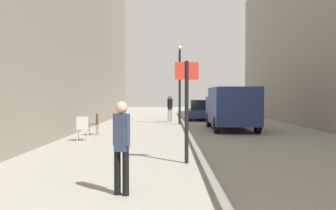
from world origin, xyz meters
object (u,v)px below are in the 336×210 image
pedestrian_main_foreground (122,141)px  lamp_post (180,79)px  cafe_chair_near_window (83,127)px  delivery_van (231,107)px  pedestrian_mid_block (170,107)px  street_sign_post (187,103)px  parked_car (201,110)px  cafe_chair_by_doorway (95,123)px

pedestrian_main_foreground → lamp_post: 14.77m
lamp_post → cafe_chair_near_window: lamp_post is taller
pedestrian_main_foreground → lamp_post: lamp_post is taller
delivery_van → lamp_post: lamp_post is taller
pedestrian_mid_block → cafe_chair_near_window: pedestrian_mid_block is taller
pedestrian_mid_block → street_sign_post: 13.75m
pedestrian_main_foreground → parked_car: bearing=-80.2°
pedestrian_mid_block → cafe_chair_by_doorway: pedestrian_mid_block is taller
pedestrian_mid_block → cafe_chair_by_doorway: size_ratio=1.89×
pedestrian_main_foreground → pedestrian_mid_block: (0.84, 16.50, 0.09)m
delivery_van → cafe_chair_by_doorway: bearing=-160.5°
parked_car → lamp_post: bearing=-109.8°
parked_car → lamp_post: 4.86m
pedestrian_mid_block → cafe_chair_by_doorway: bearing=-128.7°
pedestrian_main_foreground → parked_car: (3.09, 18.69, -0.22)m
lamp_post → cafe_chair_by_doorway: 7.13m
delivery_van → lamp_post: bearing=127.4°
lamp_post → cafe_chair_by_doorway: size_ratio=5.06×
pedestrian_main_foreground → pedestrian_mid_block: size_ratio=0.91×
pedestrian_mid_block → lamp_post: bearing=-87.5°
cafe_chair_by_doorway → pedestrian_main_foreground: bearing=171.9°
delivery_van → parked_car: (-0.84, 7.43, -0.45)m
delivery_van → street_sign_post: 8.91m
lamp_post → cafe_chair_near_window: size_ratio=5.06×
pedestrian_mid_block → lamp_post: (0.59, -1.90, 1.70)m
delivery_van → lamp_post: size_ratio=1.02×
delivery_van → street_sign_post: (-2.68, -8.49, 0.38)m
parked_car → cafe_chair_by_doorway: bearing=-117.8°
pedestrian_main_foreground → cafe_chair_by_doorway: size_ratio=1.72×
lamp_post → pedestrian_main_foreground: bearing=-95.6°
pedestrian_main_foreground → lamp_post: bearing=-76.4°
delivery_van → cafe_chair_near_window: bearing=-146.0°
pedestrian_mid_block → street_sign_post: bearing=-102.9°
pedestrian_main_foreground → delivery_van: bearing=-90.1°
delivery_van → cafe_chair_by_doorway: 6.82m
lamp_post → cafe_chair_near_window: (-3.92, -7.59, -2.18)m
lamp_post → delivery_van: bearing=-53.0°
street_sign_post → lamp_post: (0.17, 11.83, 1.18)m
parked_car → cafe_chair_by_doorway: (-5.58, -9.64, -0.17)m
delivery_van → lamp_post: (-2.51, 3.33, 1.56)m
delivery_van → street_sign_post: bearing=-107.0°
parked_car → cafe_chair_by_doorway: parked_car is taller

